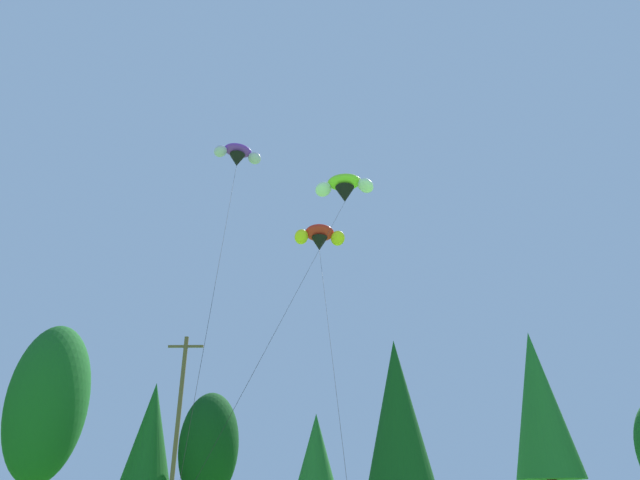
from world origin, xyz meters
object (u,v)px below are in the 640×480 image
Objects in this scene: utility_pole at (177,430)px; parafoil_kite_far_lime_white at (344,188)px; parafoil_kite_high_purple at (237,155)px; parafoil_kite_mid_red_yellow at (320,238)px.

utility_pole is 0.60× the size of parafoil_kite_far_lime_white.
parafoil_kite_high_purple is at bearing -51.72° from utility_pole.
parafoil_kite_mid_red_yellow is 3.77m from parafoil_kite_far_lime_white.
parafoil_kite_mid_red_yellow is at bearing -8.03° from utility_pole.
parafoil_kite_far_lime_white is at bearing -57.96° from parafoil_kite_mid_red_yellow.
utility_pole is 17.23m from parafoil_kite_high_purple.
utility_pole is 0.67× the size of parafoil_kite_mid_red_yellow.
parafoil_kite_high_purple is 1.12× the size of parafoil_kite_far_lime_white.
parafoil_kite_mid_red_yellow is (5.29, 2.72, -4.66)m from parafoil_kite_high_purple.
parafoil_kite_far_lime_white is at bearing 1.23° from parafoil_kite_high_purple.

